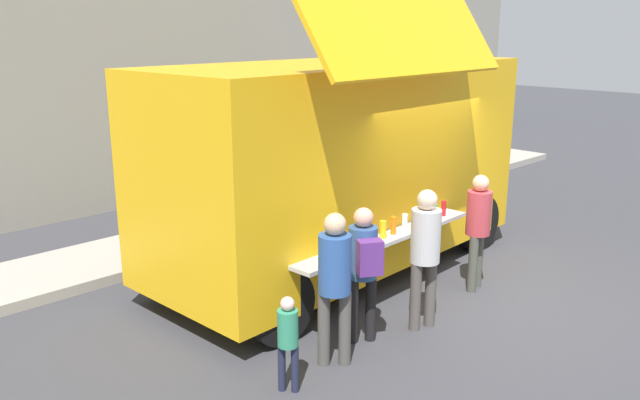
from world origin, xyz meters
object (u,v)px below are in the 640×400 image
at_px(trash_bin, 391,172).
at_px(customer_rear_waiting, 335,276).
at_px(customer_mid_with_backpack, 364,262).
at_px(food_truck_main, 342,161).
at_px(customer_extra_browsing, 478,222).
at_px(child_near_queue, 288,336).
at_px(customer_front_ordering, 425,247).

xyz_separation_m(trash_bin, customer_rear_waiting, (-6.01, -4.20, 0.51)).
bearing_deg(customer_mid_with_backpack, food_truck_main, -9.21).
xyz_separation_m(food_truck_main, customer_rear_waiting, (-2.06, -1.88, -0.64)).
relative_size(customer_extra_browsing, child_near_queue, 1.60).
height_order(customer_front_ordering, customer_mid_with_backpack, customer_front_ordering).
bearing_deg(customer_mid_with_backpack, customer_front_ordering, -76.47).
distance_m(customer_rear_waiting, customer_extra_browsing, 2.86).
xyz_separation_m(customer_rear_waiting, customer_extra_browsing, (2.85, 0.09, -0.05)).
xyz_separation_m(customer_mid_with_backpack, customer_extra_browsing, (2.27, -0.03, -0.01)).
relative_size(customer_mid_with_backpack, child_near_queue, 1.59).
xyz_separation_m(customer_extra_browsing, child_near_queue, (-3.55, -0.14, -0.36)).
xyz_separation_m(food_truck_main, trash_bin, (3.95, 2.32, -1.15)).
distance_m(food_truck_main, child_near_queue, 3.53).
distance_m(trash_bin, customer_extra_browsing, 5.20).
height_order(customer_rear_waiting, customer_extra_browsing, customer_rear_waiting).
relative_size(customer_front_ordering, child_near_queue, 1.70).
bearing_deg(customer_mid_with_backpack, customer_rear_waiting, 132.51).
distance_m(food_truck_main, customer_mid_with_backpack, 2.39).
distance_m(food_truck_main, customer_extra_browsing, 2.08).
distance_m(customer_front_ordering, customer_rear_waiting, 1.39).
bearing_deg(child_near_queue, trash_bin, -2.99).
height_order(food_truck_main, trash_bin, food_truck_main).
relative_size(trash_bin, customer_mid_with_backpack, 0.63).
xyz_separation_m(trash_bin, customer_front_ordering, (-4.63, -4.33, 0.52)).
relative_size(trash_bin, customer_rear_waiting, 0.60).
relative_size(trash_bin, customer_front_ordering, 0.59).
relative_size(food_truck_main, trash_bin, 5.85).
height_order(food_truck_main, customer_mid_with_backpack, food_truck_main).
xyz_separation_m(trash_bin, child_near_queue, (-6.71, -4.26, 0.10)).
xyz_separation_m(food_truck_main, customer_front_ordering, (-0.68, -2.01, -0.63)).
bearing_deg(trash_bin, customer_mid_with_backpack, -143.02).
bearing_deg(customer_front_ordering, child_near_queue, 102.49).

